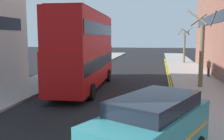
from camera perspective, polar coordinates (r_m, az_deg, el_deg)
sidewalk_right at (r=20.95m, az=19.03°, el=-3.36°), size 4.00×80.00×0.14m
sidewalk_left at (r=22.95m, az=-15.06°, el=-2.29°), size 4.00×80.00×0.14m
kerb_line_outer at (r=18.79m, az=13.54°, el=-4.56°), size 0.10×56.00×0.01m
kerb_line_inner at (r=18.78m, az=13.05°, el=-4.55°), size 0.10×56.00×0.01m
double_decker_bus_away at (r=18.78m, az=-6.17°, el=4.91°), size 3.17×10.91×5.64m
taxi_minivan at (r=7.65m, az=8.70°, el=-13.83°), size 3.77×5.14×2.12m
pedestrian_far at (r=25.55m, az=20.91°, el=0.51°), size 0.34×0.22×1.62m
street_tree_near at (r=19.96m, az=19.53°, el=3.97°), size 1.96×2.04×5.67m
street_tree_mid at (r=38.45m, az=15.98°, el=5.47°), size 2.05×1.84×5.11m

